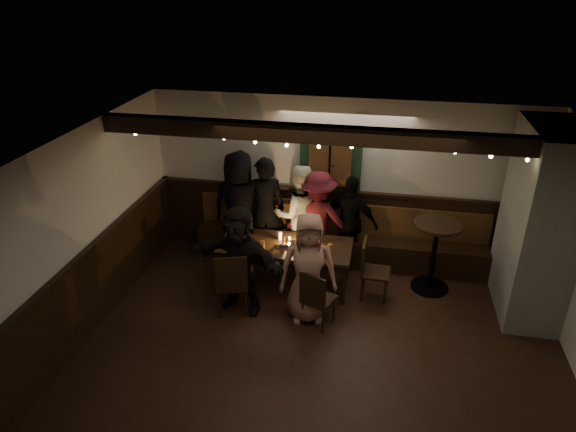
% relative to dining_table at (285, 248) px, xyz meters
% --- Properties ---
extents(room, '(6.02, 5.01, 2.62)m').
position_rel_dining_table_xyz_m(room, '(1.77, 0.02, 0.45)').
color(room, black).
rests_on(room, ground).
extents(dining_table, '(1.92, 0.82, 0.83)m').
position_rel_dining_table_xyz_m(dining_table, '(0.00, 0.00, 0.00)').
color(dining_table, black).
rests_on(dining_table, ground).
extents(chair_near_left, '(0.54, 0.54, 0.95)m').
position_rel_dining_table_xyz_m(chair_near_left, '(-0.57, -0.84, -0.09)').
color(chair_near_left, black).
rests_on(chair_near_left, ground).
extents(chair_near_right, '(0.49, 0.49, 0.83)m').
position_rel_dining_table_xyz_m(chair_near_right, '(0.58, -0.89, -0.16)').
color(chair_near_right, black).
rests_on(chair_near_right, ground).
extents(chair_end, '(0.42, 0.42, 0.88)m').
position_rel_dining_table_xyz_m(chair_end, '(1.23, -0.06, -0.13)').
color(chair_end, black).
rests_on(chair_end, ground).
extents(high_top, '(0.68, 0.68, 1.08)m').
position_rel_dining_table_xyz_m(high_top, '(2.12, 0.32, 0.06)').
color(high_top, black).
rests_on(high_top, ground).
extents(person_a, '(0.91, 0.62, 1.80)m').
position_rel_dining_table_xyz_m(person_a, '(-0.87, 0.69, 0.28)').
color(person_a, black).
rests_on(person_a, ground).
extents(person_b, '(0.72, 0.56, 1.75)m').
position_rel_dining_table_xyz_m(person_b, '(-0.46, 0.69, 0.25)').
color(person_b, black).
rests_on(person_b, ground).
extents(person_c, '(0.97, 0.87, 1.63)m').
position_rel_dining_table_xyz_m(person_c, '(0.06, 0.76, 0.19)').
color(person_c, beige).
rests_on(person_c, ground).
extents(person_d, '(1.03, 0.62, 1.57)m').
position_rel_dining_table_xyz_m(person_d, '(0.37, 0.71, 0.16)').
color(person_d, '#4B121B').
rests_on(person_d, ground).
extents(person_e, '(0.95, 0.61, 1.50)m').
position_rel_dining_table_xyz_m(person_e, '(0.88, 0.78, 0.12)').
color(person_e, black).
rests_on(person_e, ground).
extents(person_f, '(1.50, 0.78, 1.55)m').
position_rel_dining_table_xyz_m(person_f, '(-0.49, -0.68, 0.15)').
color(person_f, black).
rests_on(person_f, ground).
extents(person_g, '(0.84, 0.64, 1.55)m').
position_rel_dining_table_xyz_m(person_g, '(0.45, -0.71, 0.15)').
color(person_g, '#AA7966').
rests_on(person_g, ground).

